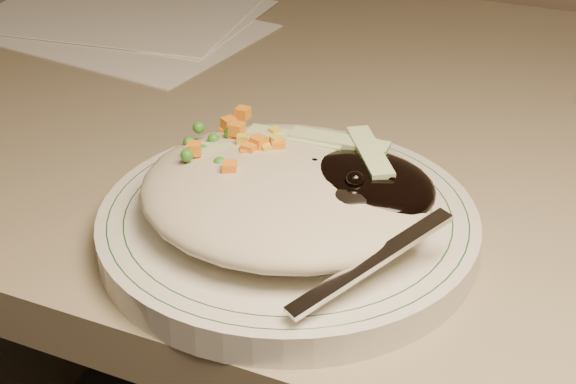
% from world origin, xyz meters
% --- Properties ---
extents(desk, '(1.40, 0.70, 0.74)m').
position_xyz_m(desk, '(0.00, 1.38, 0.54)').
color(desk, gray).
rests_on(desk, ground).
extents(plate, '(0.25, 0.25, 0.02)m').
position_xyz_m(plate, '(-0.06, 1.15, 0.75)').
color(plate, silver).
rests_on(plate, desk).
extents(plate_rim, '(0.24, 0.24, 0.00)m').
position_xyz_m(plate_rim, '(-0.06, 1.15, 0.76)').
color(plate_rim, '#144723').
rests_on(plate_rim, plate).
extents(meal, '(0.21, 0.19, 0.05)m').
position_xyz_m(meal, '(-0.05, 1.15, 0.78)').
color(meal, '#BEB59A').
rests_on(meal, plate).
extents(papers, '(0.36, 0.29, 0.00)m').
position_xyz_m(papers, '(-0.41, 1.49, 0.74)').
color(papers, white).
rests_on(papers, desk).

